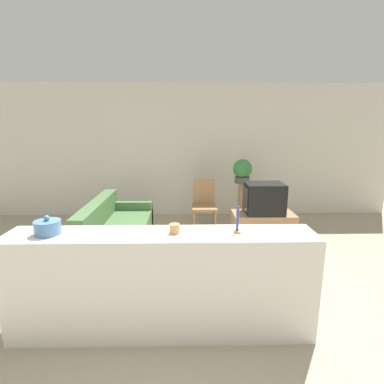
% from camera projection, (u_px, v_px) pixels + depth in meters
% --- Properties ---
extents(ground_plane, '(14.00, 14.00, 0.00)m').
position_uv_depth(ground_plane, '(166.00, 309.00, 3.13)').
color(ground_plane, tan).
extents(wall_back, '(9.00, 0.06, 2.70)m').
position_uv_depth(wall_back, '(175.00, 151.00, 6.18)').
color(wall_back, beige).
rests_on(wall_back, ground_plane).
extents(couch, '(0.83, 1.78, 0.76)m').
position_uv_depth(couch, '(117.00, 233.00, 4.55)').
color(couch, '#476B3D').
rests_on(couch, ground_plane).
extents(tv_stand, '(0.95, 0.48, 0.54)m').
position_uv_depth(tv_stand, '(263.00, 229.00, 4.73)').
color(tv_stand, '#9E754C').
rests_on(tv_stand, ground_plane).
extents(television, '(0.59, 0.46, 0.47)m').
position_uv_depth(television, '(264.00, 198.00, 4.62)').
color(television, black).
rests_on(television, tv_stand).
extents(wooden_chair, '(0.44, 0.44, 0.90)m').
position_uv_depth(wooden_chair, '(204.00, 202.00, 5.50)').
color(wooden_chair, '#9E754C').
rests_on(wooden_chair, ground_plane).
extents(plant_stand, '(0.13, 0.13, 0.79)m').
position_uv_depth(plant_stand, '(241.00, 203.00, 5.84)').
color(plant_stand, '#9E754C').
rests_on(plant_stand, ground_plane).
extents(potted_plant, '(0.36, 0.36, 0.46)m').
position_uv_depth(potted_plant, '(242.00, 171.00, 5.70)').
color(potted_plant, '#4C4C51').
rests_on(potted_plant, plant_stand).
extents(foreground_counter, '(2.71, 0.44, 0.96)m').
position_uv_depth(foreground_counter, '(162.00, 283.00, 2.71)').
color(foreground_counter, white).
rests_on(foreground_counter, ground_plane).
extents(decorative_bowl, '(0.22, 0.22, 0.17)m').
position_uv_depth(decorative_bowl, '(48.00, 227.00, 2.57)').
color(decorative_bowl, '#4C7AAD').
rests_on(decorative_bowl, foreground_counter).
extents(candle_jar, '(0.09, 0.09, 0.08)m').
position_uv_depth(candle_jar, '(175.00, 229.00, 2.60)').
color(candle_jar, '#C6844C').
rests_on(candle_jar, foreground_counter).
extents(candlestick, '(0.07, 0.07, 0.24)m').
position_uv_depth(candlestick, '(237.00, 224.00, 2.60)').
color(candlestick, '#B7933D').
rests_on(candlestick, foreground_counter).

